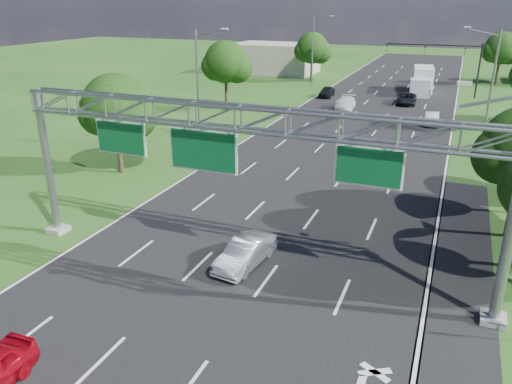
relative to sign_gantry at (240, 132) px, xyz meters
The scene contains 19 objects.
ground 19.28m from the sign_gantry, 91.05° to the left, with size 220.00×220.00×0.00m, color #1F4715.
road 19.28m from the sign_gantry, 91.05° to the left, with size 18.00×180.00×0.02m, color black.
road_flare 12.20m from the sign_gantry, 11.47° to the left, with size 3.00×30.00×0.02m, color black.
sign_gantry is the anchor object (origin of this frame).
traffic_signal 53.51m from the sign_gantry, 82.32° to the left, with size 12.21×0.24×7.00m.
streetlight_l_near 21.47m from the sign_gantry, 122.87° to the left, with size 2.97×0.22×10.16m.
streetlight_l_far 54.28m from the sign_gantry, 102.38° to the left, with size 2.97×0.22×10.16m.
streetlight_r_mid 30.10m from the sign_gantry, 68.60° to the left, with size 2.97×0.22×10.16m.
tree_verge_la 17.56m from the sign_gantry, 144.84° to the left, with size 5.76×4.80×7.40m.
tree_verge_lb 36.85m from the sign_gantry, 116.19° to the left, with size 5.76×4.80×8.06m.
tree_verge_lc 59.56m from the sign_gantry, 102.86° to the left, with size 5.76×4.80×7.62m.
tree_verge_re 67.48m from the sign_gantry, 78.24° to the left, with size 5.76×4.80×7.84m.
building_left 69.82m from the sign_gantry, 108.69° to the left, with size 14.00×10.00×5.00m, color gray.
silver_sedan 6.23m from the sign_gantry, 91.47° to the left, with size 1.45×4.16×1.37m, color #A5A9B0.
car_queue_a 39.77m from the sign_gantry, 95.30° to the left, with size 2.04×5.01×1.45m, color silver.
car_queue_b 45.75m from the sign_gantry, 86.56° to the left, with size 2.26×4.91×1.36m, color black.
car_queue_c 47.33m from the sign_gantry, 99.51° to the left, with size 1.63×4.06×1.38m, color black.
car_queue_d 36.10m from the sign_gantry, 79.62° to the left, with size 1.36×3.91×1.29m, color white.
box_truck 54.96m from the sign_gantry, 86.12° to the left, with size 3.23×9.22×3.41m.
Camera 1 is at (8.94, -7.42, 12.31)m, focal length 35.00 mm.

